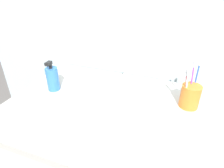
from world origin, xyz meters
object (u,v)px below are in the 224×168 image
faucet (124,76)px  toothbrush_purple (192,81)px  toothbrush_white (187,85)px  toothbrush_cup (190,96)px  toothbrush_blue (196,79)px  toothbrush_red (186,86)px  soap_dispenser (53,78)px

faucet → toothbrush_purple: (0.33, -0.09, 0.08)m
faucet → toothbrush_white: 0.34m
toothbrush_white → faucet: bearing=157.4°
faucet → toothbrush_cup: 0.35m
toothbrush_purple → toothbrush_blue: bearing=45.4°
faucet → toothbrush_red: (0.31, -0.12, 0.06)m
toothbrush_blue → toothbrush_white: (-0.04, -0.06, -0.00)m
toothbrush_purple → toothbrush_cup: bearing=-75.7°
faucet → toothbrush_cup: (0.33, -0.11, 0.01)m
faucet → toothbrush_blue: 0.36m
toothbrush_cup → toothbrush_red: bearing=-156.9°
toothbrush_cup → soap_dispenser: (-0.65, -0.09, 0.01)m
toothbrush_white → soap_dispenser: toothbrush_white is taller
toothbrush_cup → toothbrush_red: (-0.02, -0.01, 0.05)m
toothbrush_blue → soap_dispenser: (-0.66, -0.12, -0.06)m
toothbrush_white → toothbrush_cup: bearing=40.9°
faucet → toothbrush_purple: bearing=-14.5°
toothbrush_cup → toothbrush_blue: size_ratio=0.52×
toothbrush_blue → toothbrush_purple: 0.02m
toothbrush_cup → faucet: bearing=162.2°
toothbrush_purple → soap_dispenser: (-0.65, -0.11, -0.05)m
toothbrush_blue → toothbrush_red: toothbrush_blue is taller
faucet → toothbrush_purple: 0.35m
toothbrush_white → toothbrush_red: toothbrush_white is taller
soap_dispenser → toothbrush_blue: bearing=10.6°
faucet → toothbrush_blue: toothbrush_blue is taller
faucet → soap_dispenser: 0.37m
soap_dispenser → toothbrush_purple: bearing=9.4°
toothbrush_white → soap_dispenser: (-0.63, -0.06, -0.05)m
toothbrush_purple → toothbrush_red: toothbrush_purple is taller
toothbrush_blue → toothbrush_red: size_ratio=1.17×
toothbrush_purple → soap_dispenser: 0.66m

